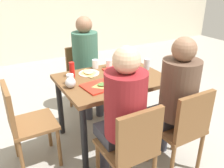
% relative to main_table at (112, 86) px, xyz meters
% --- Properties ---
extents(ground_plane, '(10.00, 10.00, 0.02)m').
position_rel_main_table_xyz_m(ground_plane, '(0.00, 0.00, -0.64)').
color(ground_plane, '#9E998E').
extents(main_table, '(1.08, 0.80, 0.73)m').
position_rel_main_table_xyz_m(main_table, '(0.00, 0.00, 0.00)').
color(main_table, brown).
rests_on(main_table, ground_plane).
extents(chair_near_left, '(0.40, 0.40, 0.85)m').
position_rel_main_table_xyz_m(chair_near_left, '(-0.27, -0.78, -0.13)').
color(chair_near_left, brown).
rests_on(chair_near_left, ground_plane).
extents(chair_near_right, '(0.40, 0.40, 0.85)m').
position_rel_main_table_xyz_m(chair_near_right, '(0.27, -0.78, -0.13)').
color(chair_near_right, brown).
rests_on(chair_near_right, ground_plane).
extents(chair_far_side, '(0.40, 0.40, 0.85)m').
position_rel_main_table_xyz_m(chair_far_side, '(0.00, 0.78, -0.13)').
color(chair_far_side, brown).
rests_on(chair_far_side, ground_plane).
extents(chair_left_end, '(0.40, 0.40, 0.85)m').
position_rel_main_table_xyz_m(chair_left_end, '(-0.92, 0.00, -0.13)').
color(chair_left_end, brown).
rests_on(chair_left_end, ground_plane).
extents(person_in_red, '(0.32, 0.42, 1.26)m').
position_rel_main_table_xyz_m(person_in_red, '(-0.27, -0.64, 0.12)').
color(person_in_red, '#383842').
rests_on(person_in_red, ground_plane).
extents(person_in_brown_jacket, '(0.32, 0.42, 1.26)m').
position_rel_main_table_xyz_m(person_in_brown_jacket, '(0.27, -0.64, 0.12)').
color(person_in_brown_jacket, '#383842').
rests_on(person_in_brown_jacket, ground_plane).
extents(person_far_side, '(0.32, 0.42, 1.26)m').
position_rel_main_table_xyz_m(person_far_side, '(-0.00, 0.64, 0.12)').
color(person_far_side, '#383842').
rests_on(person_far_side, ground_plane).
extents(tray_red_near, '(0.39, 0.30, 0.02)m').
position_rel_main_table_xyz_m(tray_red_near, '(-0.19, -0.14, 0.11)').
color(tray_red_near, red).
rests_on(tray_red_near, main_table).
extents(tray_red_far, '(0.37, 0.27, 0.02)m').
position_rel_main_table_xyz_m(tray_red_far, '(0.19, 0.12, 0.11)').
color(tray_red_far, red).
rests_on(tray_red_far, main_table).
extents(paper_plate_center, '(0.22, 0.22, 0.01)m').
position_rel_main_table_xyz_m(paper_plate_center, '(-0.16, 0.22, 0.11)').
color(paper_plate_center, white).
rests_on(paper_plate_center, main_table).
extents(paper_plate_near_edge, '(0.22, 0.22, 0.01)m').
position_rel_main_table_xyz_m(paper_plate_near_edge, '(0.16, -0.22, 0.11)').
color(paper_plate_near_edge, white).
rests_on(paper_plate_near_edge, main_table).
extents(pizza_slice_a, '(0.19, 0.16, 0.02)m').
position_rel_main_table_xyz_m(pizza_slice_a, '(-0.18, -0.16, 0.13)').
color(pizza_slice_a, tan).
rests_on(pizza_slice_a, tray_red_near).
extents(pizza_slice_b, '(0.23, 0.20, 0.02)m').
position_rel_main_table_xyz_m(pizza_slice_b, '(0.21, 0.10, 0.13)').
color(pizza_slice_b, '#C68C47').
rests_on(pizza_slice_b, tray_red_far).
extents(pizza_slice_c, '(0.18, 0.23, 0.02)m').
position_rel_main_table_xyz_m(pizza_slice_c, '(-0.17, 0.22, 0.12)').
color(pizza_slice_c, '#DBAD60').
rests_on(pizza_slice_c, paper_plate_center).
extents(plastic_cup_a, '(0.07, 0.07, 0.10)m').
position_rel_main_table_xyz_m(plastic_cup_a, '(-0.03, 0.34, 0.15)').
color(plastic_cup_a, white).
rests_on(plastic_cup_a, main_table).
extents(plastic_cup_b, '(0.07, 0.07, 0.10)m').
position_rel_main_table_xyz_m(plastic_cup_b, '(0.03, -0.34, 0.15)').
color(plastic_cup_b, white).
rests_on(plastic_cup_b, main_table).
extents(plastic_cup_c, '(0.07, 0.07, 0.10)m').
position_rel_main_table_xyz_m(plastic_cup_c, '(-0.43, 0.06, 0.15)').
color(plastic_cup_c, white).
rests_on(plastic_cup_c, main_table).
extents(plastic_cup_d, '(0.07, 0.07, 0.10)m').
position_rel_main_table_xyz_m(plastic_cup_d, '(0.11, 0.26, 0.15)').
color(plastic_cup_d, white).
rests_on(plastic_cup_d, main_table).
extents(soda_can, '(0.07, 0.07, 0.12)m').
position_rel_main_table_xyz_m(soda_can, '(0.46, 0.02, 0.16)').
color(soda_can, '#B7BCC6').
rests_on(soda_can, main_table).
extents(condiment_bottle, '(0.06, 0.06, 0.16)m').
position_rel_main_table_xyz_m(condiment_bottle, '(-0.35, 0.22, 0.18)').
color(condiment_bottle, red).
rests_on(condiment_bottle, main_table).
extents(foil_bundle, '(0.10, 0.10, 0.10)m').
position_rel_main_table_xyz_m(foil_bundle, '(-0.46, -0.02, 0.15)').
color(foil_bundle, silver).
rests_on(foil_bundle, main_table).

